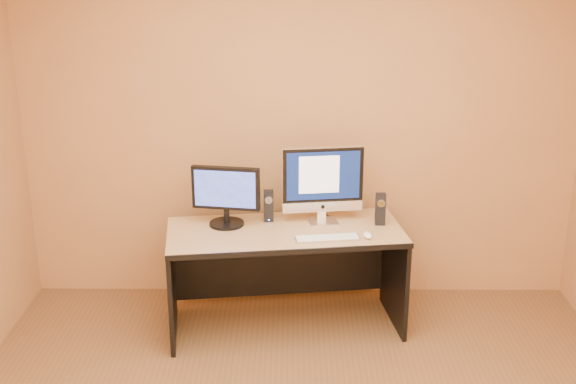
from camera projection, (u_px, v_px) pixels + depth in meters
The scene contains 10 objects.
walls at pixel (305, 228), 3.25m from camera, with size 4.00×4.00×2.60m, color #AA7644, non-canonical shape.
desk at pixel (285, 279), 4.90m from camera, with size 1.56×0.68×0.72m, color tan, non-canonical shape.
imac at pixel (323, 185), 4.84m from camera, with size 0.56×0.20×0.54m, color silver, non-canonical shape.
second_monitor at pixel (226, 196), 4.81m from camera, with size 0.47×0.23×0.41m, color black, non-canonical shape.
speaker_left at pixel (269, 206), 4.92m from camera, with size 0.07×0.07×0.21m, color black, non-canonical shape.
speaker_right at pixel (380, 209), 4.86m from camera, with size 0.07×0.07×0.21m, color black, non-canonical shape.
keyboard at pixel (327, 238), 4.63m from camera, with size 0.42×0.11×0.02m, color silver.
mouse at pixel (368, 235), 4.66m from camera, with size 0.06×0.10×0.04m, color white.
cable_a at pixel (326, 214), 5.07m from camera, with size 0.01×0.01×0.21m, color black.
cable_b at pixel (323, 215), 5.05m from camera, with size 0.01×0.01×0.18m, color black.
Camera 1 is at (-0.06, -3.02, 2.50)m, focal length 45.00 mm.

